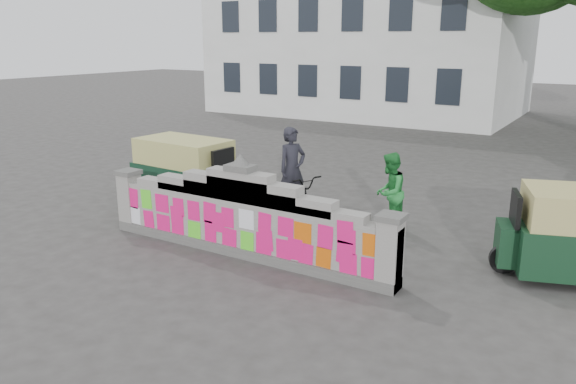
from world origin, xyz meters
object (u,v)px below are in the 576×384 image
(pedestrian, at_px, (389,192))
(rickshaw_left, at_px, (187,170))
(cyclist_rider, at_px, (292,180))
(cyclist_bike, at_px, (292,197))

(pedestrian, height_order, rickshaw_left, pedestrian)
(cyclist_rider, distance_m, rickshaw_left, 3.05)
(cyclist_rider, relative_size, pedestrian, 1.11)
(cyclist_rider, relative_size, rickshaw_left, 0.64)
(pedestrian, xyz_separation_m, rickshaw_left, (-5.21, -0.65, -0.01))
(cyclist_rider, bearing_deg, pedestrian, -53.79)
(rickshaw_left, bearing_deg, cyclist_rider, 6.49)
(pedestrian, bearing_deg, rickshaw_left, -86.73)
(cyclist_bike, distance_m, cyclist_rider, 0.39)
(cyclist_bike, distance_m, rickshaw_left, 3.06)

